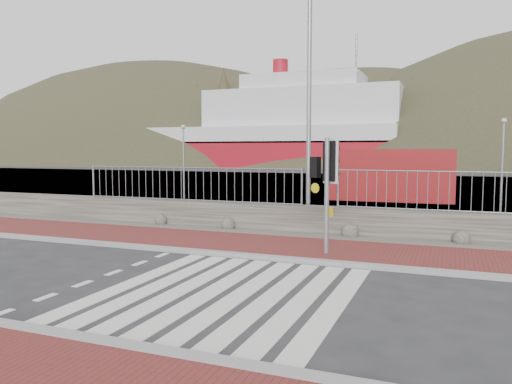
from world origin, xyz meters
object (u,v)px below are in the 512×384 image
at_px(ferry, 265,134).
at_px(traffic_signal_far, 326,171).
at_px(shipping_container, 390,175).
at_px(streetlight, 314,84).

distance_m(ferry, traffic_signal_far, 68.92).
bearing_deg(traffic_signal_far, shipping_container, -65.04).
relative_size(ferry, streetlight, 5.66).
xyz_separation_m(traffic_signal_far, streetlight, (-1.46, 4.16, 2.76)).
height_order(ferry, streetlight, ferry).
bearing_deg(ferry, shipping_container, -62.25).
xyz_separation_m(ferry, streetlight, (24.15, -59.75, -0.39)).
bearing_deg(traffic_signal_far, ferry, -43.81).
xyz_separation_m(ferry, traffic_signal_far, (25.60, -63.91, -3.15)).
distance_m(streetlight, shipping_container, 12.01).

